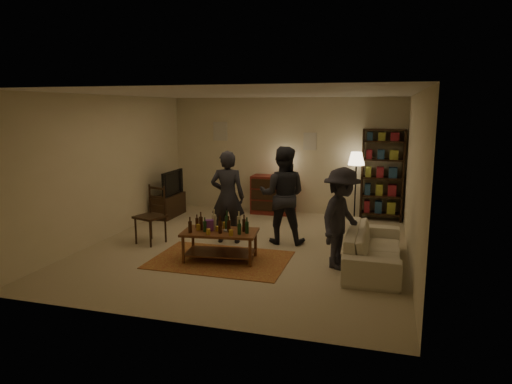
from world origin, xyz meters
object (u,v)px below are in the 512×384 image
at_px(coffee_table, 220,235).
at_px(person_right, 283,195).
at_px(dining_chair, 153,212).
at_px(person_by_sofa, 341,218).
at_px(floor_lamp, 356,163).
at_px(bookshelf, 382,174).
at_px(tv_stand, 169,200).
at_px(person_left, 228,197).
at_px(sofa, 374,248).
at_px(dresser, 273,194).

relative_size(coffee_table, person_right, 0.71).
distance_m(dining_chair, person_by_sofa, 3.50).
bearing_deg(floor_lamp, person_right, -118.25).
bearing_deg(person_right, person_by_sofa, 132.39).
bearing_deg(coffee_table, person_by_sofa, 5.75).
xyz_separation_m(coffee_table, bookshelf, (2.47, 3.56, 0.60)).
bearing_deg(person_by_sofa, tv_stand, 79.19).
height_order(coffee_table, person_left, person_left).
height_order(tv_stand, person_left, person_left).
relative_size(bookshelf, person_by_sofa, 1.28).
bearing_deg(tv_stand, bookshelf, 11.80).
relative_size(coffee_table, person_left, 0.75).
xyz_separation_m(floor_lamp, sofa, (0.51, -3.05, -0.97)).
bearing_deg(dining_chair, coffee_table, -4.10).
bearing_deg(floor_lamp, dresser, 178.07).
bearing_deg(dresser, tv_stand, -157.93).
bearing_deg(person_right, dresser, -77.23).
bearing_deg(sofa, dining_chair, 86.64).
bearing_deg(person_by_sofa, coffee_table, 114.83).
relative_size(tv_stand, person_right, 0.59).
bearing_deg(coffee_table, tv_stand, 130.79).
height_order(sofa, person_by_sofa, person_by_sofa).
relative_size(tv_stand, bookshelf, 0.52).
distance_m(dresser, person_left, 2.52).
relative_size(tv_stand, person_by_sofa, 0.67).
distance_m(coffee_table, dining_chair, 1.67).
height_order(dresser, person_by_sofa, person_by_sofa).
distance_m(dresser, person_by_sofa, 3.81).
distance_m(coffee_table, person_left, 1.11).
bearing_deg(tv_stand, sofa, -25.34).
relative_size(tv_stand, floor_lamp, 0.70).
relative_size(coffee_table, bookshelf, 0.63).
height_order(coffee_table, person_by_sofa, person_by_sofa).
bearing_deg(coffee_table, person_left, 102.40).
bearing_deg(person_by_sofa, bookshelf, 9.86).
bearing_deg(bookshelf, sofa, -90.82).
height_order(bookshelf, person_by_sofa, bookshelf).
xyz_separation_m(dresser, sofa, (2.39, -3.11, -0.17)).
bearing_deg(bookshelf, person_left, -136.52).
xyz_separation_m(floor_lamp, person_left, (-2.13, -2.42, -0.42)).
relative_size(tv_stand, sofa, 0.51).
xyz_separation_m(tv_stand, bookshelf, (4.69, 0.98, 0.65)).
bearing_deg(person_by_sofa, sofa, -50.89).
height_order(sofa, person_right, person_right).
distance_m(bookshelf, person_left, 3.71).
height_order(dining_chair, sofa, dining_chair).
bearing_deg(tv_stand, person_by_sofa, -29.89).
bearing_deg(dining_chair, sofa, 14.03).
bearing_deg(sofa, bookshelf, -0.82).
distance_m(dresser, person_right, 2.37).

